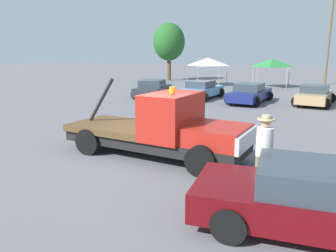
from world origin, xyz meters
TOP-DOWN VIEW (x-y plane):
  - ground_plane at (0.00, 0.00)m, footprint 160.00×160.00m
  - tow_truck at (0.38, -0.04)m, footprint 6.42×2.74m
  - foreground_car at (5.07, -3.10)m, footprint 5.19×2.33m
  - person_near_truck at (3.71, -1.48)m, footprint 0.42×0.42m
  - parked_car_charcoal at (-6.36, 12.98)m, footprint 2.91×4.55m
  - parked_car_skyblue at (-2.74, 13.85)m, footprint 2.70×4.87m
  - parked_car_navy at (0.91, 13.15)m, footprint 2.81×5.04m
  - parked_car_tan at (4.98, 13.79)m, footprint 2.76×4.49m
  - canopy_tent_white at (-5.22, 23.70)m, footprint 3.36×3.36m
  - canopy_tent_green at (1.11, 24.23)m, footprint 3.15×3.15m
  - tree_left at (-11.34, 27.79)m, footprint 3.81×3.81m
  - utility_pole at (6.08, 29.34)m, footprint 2.20×0.24m

SIDE VIEW (x-z plane):
  - ground_plane at x=0.00m, z-range 0.00..0.00m
  - parked_car_tan at x=4.98m, z-range -0.02..1.32m
  - parked_car_charcoal at x=-6.36m, z-range -0.02..1.32m
  - parked_car_skyblue at x=-2.74m, z-range -0.02..1.32m
  - parked_car_navy at x=0.91m, z-range -0.02..1.32m
  - foreground_car at x=5.07m, z-range -0.02..1.32m
  - tow_truck at x=0.38m, z-range -0.33..2.18m
  - person_near_truck at x=3.71m, z-range 0.17..2.08m
  - canopy_tent_green at x=1.11m, z-range 0.99..3.76m
  - canopy_tent_white at x=-5.22m, z-range 1.01..3.83m
  - tree_left at x=-11.34m, z-range 1.16..7.97m
  - utility_pole at x=6.08m, z-range 0.26..10.24m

